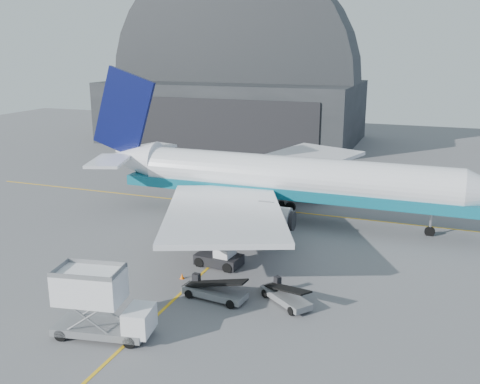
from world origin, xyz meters
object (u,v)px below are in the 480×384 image
at_px(catering_truck, 99,304).
at_px(belt_loader_b, 286,296).
at_px(belt_loader_a, 214,291).
at_px(airliner, 279,178).
at_px(pushback_tug, 220,258).

distance_m(catering_truck, belt_loader_b, 13.75).
xyz_separation_m(catering_truck, belt_loader_a, (4.99, 7.69, -1.69)).
relative_size(airliner, belt_loader_a, 8.77).
relative_size(belt_loader_a, belt_loader_b, 1.17).
distance_m(airliner, catering_truck, 28.92).
relative_size(catering_truck, belt_loader_b, 1.51).
bearing_deg(pushback_tug, belt_loader_b, -27.89).
bearing_deg(pushback_tug, belt_loader_a, -65.68).
distance_m(airliner, pushback_tug, 15.29).
bearing_deg(pushback_tug, catering_truck, -96.13).
distance_m(catering_truck, pushback_tug, 14.24).
height_order(airliner, pushback_tug, airliner).
height_order(catering_truck, pushback_tug, catering_truck).
height_order(airliner, belt_loader_a, airliner).
bearing_deg(belt_loader_b, catering_truck, -101.43).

